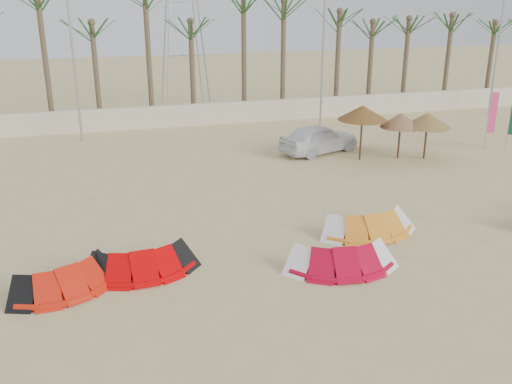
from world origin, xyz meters
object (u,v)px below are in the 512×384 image
object	(u,v)px
kite_red_mid	(141,257)
parasol_right	(428,120)
car	(319,138)
kite_orange	(366,220)
parasol_left	(363,113)
parasol_mid	(401,120)
kite_red_right	(338,253)
kite_red_left	(66,274)

from	to	relation	value
kite_red_mid	parasol_right	world-z (taller)	parasol_right
parasol_right	car	xyz separation A→B (m)	(-4.59, 2.44, -1.21)
kite_red_mid	parasol_right	size ratio (longest dim) A/B	1.47
kite_orange	parasol_right	xyz separation A→B (m)	(6.71, 7.32, 1.52)
parasol_left	parasol_mid	bearing A→B (deg)	-7.52
parasol_mid	parasol_right	distance (m)	1.27
kite_red_right	kite_orange	distance (m)	2.90
kite_red_left	kite_red_right	xyz separation A→B (m)	(7.85, -0.87, 0.00)
kite_red_left	car	xyz separation A→B (m)	(11.94, 11.02, 0.31)
kite_red_right	car	xyz separation A→B (m)	(4.09, 11.89, 0.31)
parasol_left	car	xyz separation A→B (m)	(-1.47, 1.73, -1.59)
kite_orange	parasol_mid	world-z (taller)	parasol_mid
kite_red_right	car	size ratio (longest dim) A/B	0.81
kite_red_left	parasol_right	xyz separation A→B (m)	(16.53, 8.59, 1.52)
car	parasol_right	bearing A→B (deg)	-137.62
kite_red_right	parasol_left	distance (m)	11.74
kite_red_right	parasol_left	size ratio (longest dim) A/B	1.29
car	kite_orange	bearing A→B (deg)	148.06
parasol_right	kite_red_left	bearing A→B (deg)	-152.55
kite_red_mid	parasol_mid	xyz separation A→B (m)	(13.25, 8.55, 1.47)
parasol_right	parasol_mid	bearing A→B (deg)	159.11
kite_red_left	kite_red_right	world-z (taller)	same
kite_red_mid	parasol_left	distance (m)	14.46
kite_orange	parasol_right	bearing A→B (deg)	47.48
kite_red_mid	kite_orange	world-z (taller)	same
kite_orange	parasol_left	distance (m)	9.00
parasol_left	parasol_mid	xyz separation A→B (m)	(1.93, -0.25, -0.43)
kite_orange	parasol_left	bearing A→B (deg)	65.85
kite_red_left	kite_orange	world-z (taller)	same
kite_red_right	parasol_left	bearing A→B (deg)	61.27
parasol_left	parasol_right	size ratio (longest dim) A/B	1.17
kite_red_left	parasol_mid	bearing A→B (deg)	30.49
kite_red_left	parasol_mid	distance (m)	17.87
kite_orange	parasol_mid	size ratio (longest dim) A/B	1.51
parasol_left	parasol_right	xyz separation A→B (m)	(3.11, -0.71, -0.38)
parasol_left	parasol_right	bearing A→B (deg)	-12.78
kite_red_right	parasol_mid	size ratio (longest dim) A/B	1.53
parasol_mid	kite_red_right	bearing A→B (deg)	-127.13
kite_red_right	car	world-z (taller)	car
kite_red_mid	car	xyz separation A→B (m)	(9.84, 10.54, 0.31)
parasol_left	kite_red_right	bearing A→B (deg)	-118.73
kite_red_mid	parasol_mid	distance (m)	15.84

